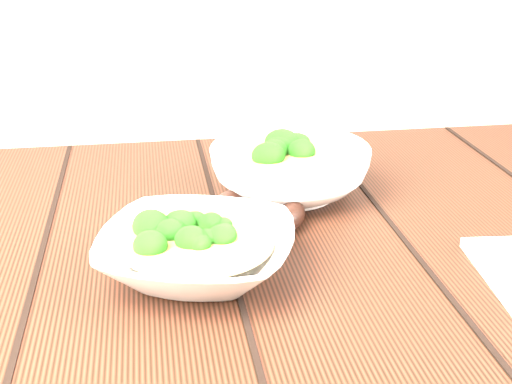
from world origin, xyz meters
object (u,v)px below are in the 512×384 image
Objects in this scene: soup_bowl_back at (290,169)px; trivet at (256,212)px; table at (246,342)px; soup_bowl_front at (197,251)px.

soup_bowl_back is 0.10m from trivet.
soup_bowl_front reaches higher than table.
table is 10.36× the size of trivet.
soup_bowl_back reaches higher than soup_bowl_front.
table is 0.15m from trivet.
trivet is (0.02, 0.07, 0.13)m from table.
soup_bowl_front is 1.01× the size of soup_bowl_back.
soup_bowl_front reaches higher than trivet.
soup_bowl_front is 0.14m from trivet.
trivet is at bearing -124.64° from soup_bowl_back.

